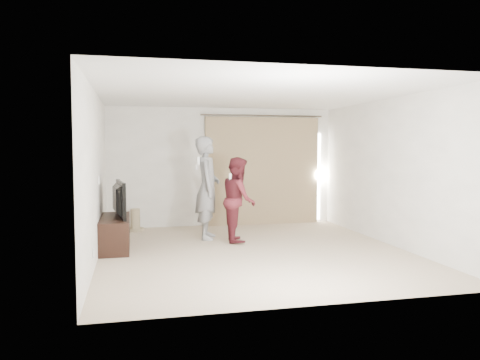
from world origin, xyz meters
name	(u,v)px	position (x,y,z in m)	size (l,w,h in m)	color
floor	(254,251)	(0.00, 0.00, 0.00)	(5.50, 5.50, 0.00)	#C1AC91
wall_back	(223,167)	(0.00, 2.75, 1.30)	(5.00, 0.04, 2.60)	white
wall_left	(96,176)	(-2.50, 0.00, 1.30)	(0.04, 5.50, 2.60)	white
ceiling	(254,94)	(0.00, 0.00, 2.60)	(5.00, 5.50, 0.01)	white
curtain	(263,171)	(0.91, 2.68, 1.20)	(2.80, 0.11, 2.46)	tan
tv_console	(115,233)	(-2.27, 0.73, 0.27)	(0.49, 1.41, 0.54)	black
tv	(114,199)	(-2.27, 0.73, 0.85)	(1.07, 0.14, 0.62)	black
scratching_post	(135,222)	(-1.91, 2.40, 0.19)	(0.35, 0.35, 0.46)	tan
person_man	(207,188)	(-0.58, 1.26, 0.97)	(0.59, 0.78, 1.94)	gray
person_woman	(239,199)	(-0.06, 0.90, 0.78)	(0.67, 0.82, 1.55)	#5A1B23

